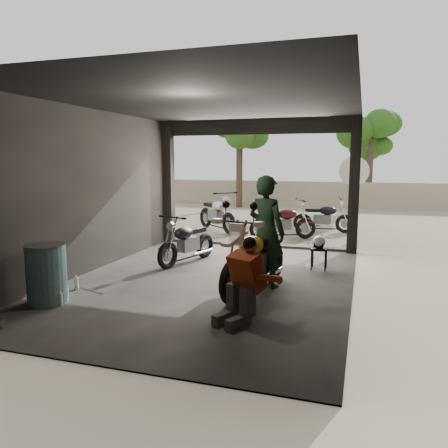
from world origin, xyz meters
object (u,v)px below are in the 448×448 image
Objects in this scene: main_bike at (255,254)px; left_bike at (187,239)px; outside_bike_a at (217,211)px; mechanic at (241,283)px; outside_bike_c at (324,215)px; outside_bike_b at (283,219)px; rider at (266,232)px; sign_post at (354,186)px; helmet at (319,242)px; stool at (319,251)px; oil_drum at (47,275)px.

main_bike is 1.24× the size of left_bike.
main_bike reaches higher than outside_bike_a.
outside_bike_a is 7.90m from mechanic.
outside_bike_c is at bearing 80.88° from left_bike.
outside_bike_b is 4.76m from rider.
sign_post is at bearing -117.31° from outside_bike_b.
outside_bike_c is 4.73m from helmet.
main_bike is at bearing 159.47° from outside_bike_b.
mechanic reaches higher than outside_bike_c.
mechanic is 3.39m from stool.
oil_drum is at bearing -150.80° from mechanic.
outside_bike_a reaches higher than outside_bike_b.
outside_bike_b is (2.26, -0.86, -0.06)m from outside_bike_a.
outside_bike_b is 6.54m from mechanic.
sign_post is (0.87, -1.60, 1.01)m from outside_bike_c.
outside_bike_c is 0.69× the size of sign_post.
helmet is (0.71, 3.33, 0.01)m from mechanic.
left_bike is 1.40× the size of mechanic.
main_bike reaches higher than outside_bike_b.
main_bike is at bearing -23.76° from left_bike.
main_bike reaches higher than outside_bike_c.
mechanic is 3.41m from helmet.
helmet is (1.30, -3.18, 0.01)m from outside_bike_b.
main_bike is 6.54m from outside_bike_a.
oil_drum is at bearing -137.48° from stool.
sign_post reaches higher than left_bike.
main_bike is 1.23× the size of outside_bike_c.
main_bike is 2.11m from stool.
outside_bike_c is 3.55× the size of stool.
rider reaches higher than helmet.
outside_bike_a is at bearing 131.33° from stool.
stool is at bearing -47.14° from helmet.
rider is at bearing 169.09° from outside_bike_c.
outside_bike_b is (1.45, 3.50, 0.03)m from left_bike.
outside_bike_a is at bearing 151.42° from sign_post.
sign_post is (1.26, 6.45, 0.98)m from mechanic.
rider reaches higher than main_bike.
stool is (0.88, 1.90, -0.28)m from main_bike.
outside_bike_c reaches higher than stool.
outside_bike_a is (-2.69, 5.96, -0.03)m from main_bike.
helmet is (0.87, 1.93, -0.08)m from main_bike.
rider reaches higher than outside_bike_c.
oil_drum is (-3.05, -0.15, -0.10)m from mechanic.
left_bike is at bearing 72.33° from oil_drum.
main_bike reaches higher than oil_drum.
sign_post is at bearing -83.09° from rider.
main_bike is 6.67m from outside_bike_c.
sign_post is at bearing 86.94° from main_bike.
rider reaches higher than mechanic.
helmet is 3.31m from sign_post.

